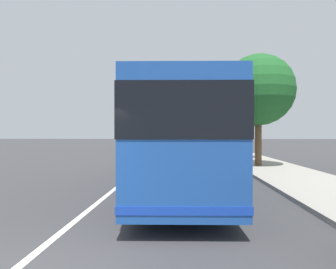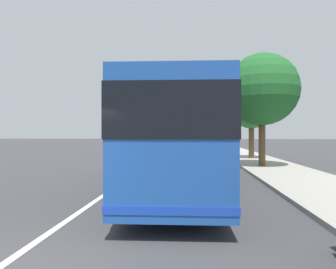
{
  "view_description": "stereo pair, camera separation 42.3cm",
  "coord_description": "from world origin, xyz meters",
  "px_view_note": "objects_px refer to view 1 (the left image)",
  "views": [
    {
      "loc": [
        -3.35,
        -2.46,
        2.0
      ],
      "look_at": [
        8.75,
        -1.83,
        1.97
      ],
      "focal_mm": 30.5,
      "sensor_mm": 36.0,
      "label": 1
    },
    {
      "loc": [
        -3.32,
        -2.88,
        2.0
      ],
      "look_at": [
        8.75,
        -1.83,
        1.97
      ],
      "focal_mm": 30.5,
      "sensor_mm": 36.0,
      "label": 2
    }
  ],
  "objects_px": {
    "car_behind_bus": "(136,145)",
    "roadside_tree_far_block": "(246,109)",
    "car_far_distant": "(140,144)",
    "roadside_tree_mid_block": "(258,90)",
    "coach_bus": "(178,136)",
    "car_oncoming": "(178,143)",
    "car_ahead_same_lane": "(158,140)"
  },
  "relations": [
    {
      "from": "car_behind_bus",
      "to": "roadside_tree_far_block",
      "type": "xyz_separation_m",
      "value": [
        -9.79,
        -10.19,
        3.2
      ]
    },
    {
      "from": "car_far_distant",
      "to": "car_behind_bus",
      "type": "height_order",
      "value": "car_behind_bus"
    },
    {
      "from": "roadside_tree_far_block",
      "to": "roadside_tree_mid_block",
      "type": "bearing_deg",
      "value": 174.91
    },
    {
      "from": "car_far_distant",
      "to": "roadside_tree_mid_block",
      "type": "relative_size",
      "value": 0.59
    },
    {
      "from": "coach_bus",
      "to": "car_far_distant",
      "type": "height_order",
      "value": "coach_bus"
    },
    {
      "from": "car_far_distant",
      "to": "roadside_tree_mid_block",
      "type": "distance_m",
      "value": 22.58
    },
    {
      "from": "car_oncoming",
      "to": "roadside_tree_mid_block",
      "type": "distance_m",
      "value": 24.46
    },
    {
      "from": "car_oncoming",
      "to": "roadside_tree_far_block",
      "type": "xyz_separation_m",
      "value": [
        -18.19,
        -5.56,
        3.24
      ]
    },
    {
      "from": "coach_bus",
      "to": "car_ahead_same_lane",
      "type": "relative_size",
      "value": 2.42
    },
    {
      "from": "car_behind_bus",
      "to": "car_oncoming",
      "type": "bearing_deg",
      "value": 155.5
    },
    {
      "from": "roadside_tree_far_block",
      "to": "car_behind_bus",
      "type": "bearing_deg",
      "value": 46.13
    },
    {
      "from": "coach_bus",
      "to": "roadside_tree_far_block",
      "type": "bearing_deg",
      "value": -25.78
    },
    {
      "from": "roadside_tree_mid_block",
      "to": "roadside_tree_far_block",
      "type": "distance_m",
      "value": 5.49
    },
    {
      "from": "car_oncoming",
      "to": "car_far_distant",
      "type": "distance_m",
      "value": 6.18
    },
    {
      "from": "coach_bus",
      "to": "car_behind_bus",
      "type": "xyz_separation_m",
      "value": [
        21.48,
        5.09,
        -1.21
      ]
    },
    {
      "from": "car_oncoming",
      "to": "car_ahead_same_lane",
      "type": "relative_size",
      "value": 1.01
    },
    {
      "from": "car_ahead_same_lane",
      "to": "roadside_tree_far_block",
      "type": "distance_m",
      "value": 39.24
    },
    {
      "from": "car_ahead_same_lane",
      "to": "roadside_tree_mid_block",
      "type": "bearing_deg",
      "value": 12.46
    },
    {
      "from": "roadside_tree_mid_block",
      "to": "roadside_tree_far_block",
      "type": "bearing_deg",
      "value": -5.09
    },
    {
      "from": "roadside_tree_mid_block",
      "to": "roadside_tree_far_block",
      "type": "xyz_separation_m",
      "value": [
        5.43,
        -0.48,
        -0.63
      ]
    },
    {
      "from": "car_oncoming",
      "to": "car_ahead_same_lane",
      "type": "height_order",
      "value": "car_ahead_same_lane"
    },
    {
      "from": "car_far_distant",
      "to": "car_ahead_same_lane",
      "type": "xyz_separation_m",
      "value": [
        23.34,
        -0.38,
        0.01
      ]
    },
    {
      "from": "roadside_tree_mid_block",
      "to": "car_far_distant",
      "type": "bearing_deg",
      "value": 26.69
    },
    {
      "from": "car_oncoming",
      "to": "car_far_distant",
      "type": "xyz_separation_m",
      "value": [
        -3.74,
        4.91,
        -0.0
      ]
    },
    {
      "from": "car_ahead_same_lane",
      "to": "coach_bus",
      "type": "bearing_deg",
      "value": 5.69
    },
    {
      "from": "car_oncoming",
      "to": "car_ahead_same_lane",
      "type": "bearing_deg",
      "value": 11.21
    },
    {
      "from": "car_behind_bus",
      "to": "roadside_tree_far_block",
      "type": "bearing_deg",
      "value": 50.5
    },
    {
      "from": "roadside_tree_far_block",
      "to": "car_ahead_same_lane",
      "type": "bearing_deg",
      "value": 14.95
    },
    {
      "from": "car_behind_bus",
      "to": "roadside_tree_far_block",
      "type": "height_order",
      "value": "roadside_tree_far_block"
    },
    {
      "from": "coach_bus",
      "to": "car_behind_bus",
      "type": "distance_m",
      "value": 22.11
    },
    {
      "from": "car_oncoming",
      "to": "roadside_tree_mid_block",
      "type": "bearing_deg",
      "value": -169.67
    },
    {
      "from": "car_behind_bus",
      "to": "car_ahead_same_lane",
      "type": "distance_m",
      "value": 27.99
    }
  ]
}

